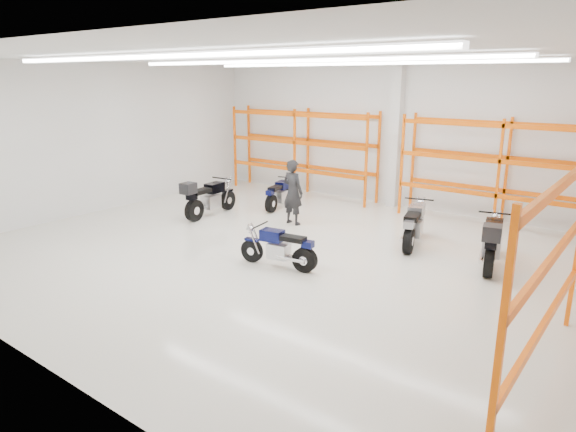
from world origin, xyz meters
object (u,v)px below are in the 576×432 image
Objects in this scene: motorcycle_main at (281,249)px; motorcycle_back_c at (414,226)px; standing_man at (293,192)px; motorcycle_back_a at (207,199)px; structural_column at (396,136)px; motorcycle_back_d at (492,243)px; motorcycle_back_b at (279,195)px.

motorcycle_back_c is at bearing 62.56° from motorcycle_main.
standing_man reaches higher than motorcycle_main.
motorcycle_back_a is 6.18m from structural_column.
motorcycle_main is 0.87× the size of motorcycle_back_c.
motorcycle_back_c is 0.48× the size of structural_column.
structural_column is at bearing 94.98° from motorcycle_main.
motorcycle_back_c is 2.05m from motorcycle_back_d.
motorcycle_back_c is 1.16× the size of standing_man.
motorcycle_back_d is at bearing 5.19° from motorcycle_back_a.
structural_column is (-0.57, 6.59, 1.82)m from motorcycle_main.
standing_man is (-5.53, 0.20, 0.35)m from motorcycle_back_d.
motorcycle_main is 6.86m from structural_column.
motorcycle_back_a reaches higher than motorcycle_back_c.
motorcycle_back_d is 5.96m from structural_column.
structural_column is at bearing -105.32° from standing_man.
standing_man is at bearing -109.68° from structural_column.
motorcycle_back_c is at bearing -56.73° from structural_column.
structural_column reaches higher than motorcycle_back_a.
motorcycle_back_b is at bearing 168.69° from motorcycle_back_d.
structural_column is (2.72, 2.46, 1.82)m from motorcycle_back_b.
motorcycle_back_b is 1.91m from standing_man.
motorcycle_back_a is at bearing -168.93° from motorcycle_back_c.
motorcycle_main is 3.60m from motorcycle_back_c.
standing_man is at bearing 122.52° from motorcycle_main.
motorcycle_back_b is 5.04m from motorcycle_back_c.
structural_column is at bearing 50.35° from motorcycle_back_a.
standing_man is at bearing -39.95° from motorcycle_back_b.
standing_man is at bearing 20.51° from motorcycle_back_a.
structural_column reaches higher than standing_man.
motorcycle_back_b is at bearing -35.59° from standing_man.
standing_man is 0.41× the size of structural_column.
motorcycle_back_a is at bearing 24.87° from standing_man.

